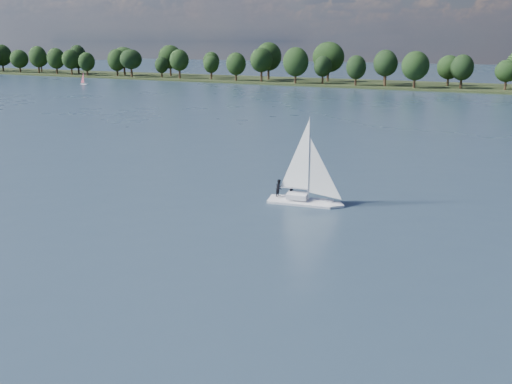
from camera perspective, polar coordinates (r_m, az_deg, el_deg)
ground at (r=116.99m, az=11.69°, el=6.32°), size 700.00×700.00×0.00m
far_shore at (r=225.96m, az=20.25°, el=9.70°), size 660.00×40.00×1.50m
sailboat at (r=59.98m, az=4.57°, el=1.29°), size 7.61×3.27×9.70m
dinghy_pink at (r=242.53m, az=-16.82°, el=10.55°), size 3.22×1.49×5.00m
pontoon at (r=298.77m, az=-18.30°, el=10.90°), size 4.30×2.71×0.50m
treeline at (r=221.23m, az=20.59°, el=11.69°), size 562.41×73.41×18.23m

